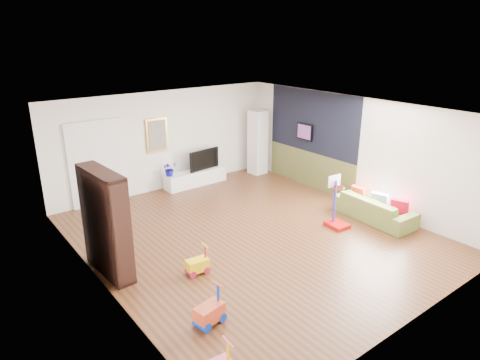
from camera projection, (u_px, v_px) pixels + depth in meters
floor at (251, 235)px, 9.27m from camera, size 6.50×7.50×0.00m
ceiling at (252, 111)px, 8.38m from camera, size 6.50×7.50×0.00m
wall_back at (165, 141)px, 11.63m from camera, size 6.50×0.00×2.70m
wall_front at (419, 244)px, 6.02m from camera, size 6.50×0.00×2.70m
wall_left at (97, 215)px, 6.96m from camera, size 0.00×7.50×2.70m
wall_right at (353, 150)px, 10.69m from camera, size 0.00×7.50×2.70m
navy_accent at (312, 122)px, 11.57m from camera, size 0.01×3.20×1.70m
olive_wainscot at (309, 169)px, 12.01m from camera, size 0.01×3.20×1.00m
doorway at (98, 164)px, 10.61m from camera, size 1.45×0.06×2.10m
painting_back at (157, 135)px, 11.39m from camera, size 0.62×0.06×0.92m
artwork_right at (305, 132)px, 11.78m from camera, size 0.04×0.56×0.46m
media_console at (195, 178)px, 12.21m from camera, size 1.85×0.49×0.43m
tall_cabinet at (258, 142)px, 12.98m from camera, size 0.47×0.47×1.95m
bookshelf at (106, 223)px, 7.55m from camera, size 0.43×1.36×1.95m
sofa at (374, 208)px, 9.94m from camera, size 0.85×1.96×0.56m
basketball_hoop at (339, 202)px, 9.46m from camera, size 0.45×0.53×1.18m
ride_on_yellow at (197, 261)px, 7.72m from camera, size 0.41×0.28×0.53m
ride_on_orange at (209, 307)px, 6.37m from camera, size 0.49×0.36×0.60m
child at (118, 211)px, 9.41m from camera, size 0.36×0.36×0.84m
tv at (202, 159)px, 12.20m from camera, size 1.03×0.26×0.59m
vase_plant at (170, 169)px, 11.62m from camera, size 0.38×0.33×0.41m
pillow_left at (400, 207)px, 9.60m from camera, size 0.20×0.39×0.38m
pillow_center at (380, 200)px, 9.96m from camera, size 0.18×0.40×0.38m
pillow_right at (359, 193)px, 10.41m from camera, size 0.10×0.35×0.35m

